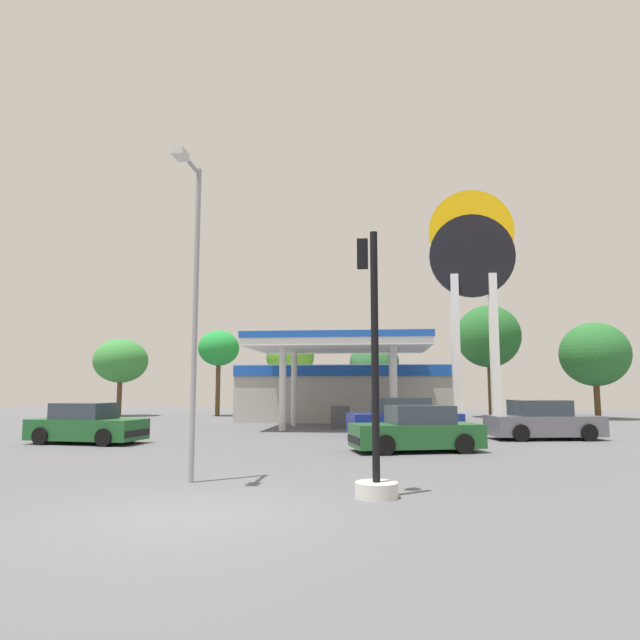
{
  "coord_description": "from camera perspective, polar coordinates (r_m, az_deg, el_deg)",
  "views": [
    {
      "loc": [
        3.03,
        -8.92,
        1.99
      ],
      "look_at": [
        0.95,
        10.98,
        4.38
      ],
      "focal_mm": 31.8,
      "sensor_mm": 36.0,
      "label": 1
    }
  ],
  "objects": [
    {
      "name": "tree_2",
      "position": [
        39.62,
        -3.02,
        -3.77
      ],
      "size": [
        3.33,
        3.33,
        5.57
      ],
      "color": "brown",
      "rests_on": "ground"
    },
    {
      "name": "car_1",
      "position": [
        23.89,
        21.54,
        -9.48
      ],
      "size": [
        4.44,
        2.45,
        1.51
      ],
      "color": "black",
      "rests_on": "ground"
    },
    {
      "name": "tree_5",
      "position": [
        40.39,
        25.91,
        -3.13
      ],
      "size": [
        4.3,
        4.3,
        6.16
      ],
      "color": "brown",
      "rests_on": "ground"
    },
    {
      "name": "tree_3",
      "position": [
        39.74,
        5.48,
        -4.29
      ],
      "size": [
        3.43,
        3.43,
        5.24
      ],
      "color": "brown",
      "rests_on": "ground"
    },
    {
      "name": "gas_station",
      "position": [
        34.33,
        2.77,
        -6.9
      ],
      "size": [
        12.67,
        13.83,
        4.51
      ],
      "color": "#ADA89E",
      "rests_on": "ground"
    },
    {
      "name": "tree_4",
      "position": [
        39.98,
        16.59,
        -1.6
      ],
      "size": [
        4.28,
        4.28,
        7.54
      ],
      "color": "brown",
      "rests_on": "ground"
    },
    {
      "name": "ground_plane",
      "position": [
        9.63,
        -13.2,
        -18.57
      ],
      "size": [
        90.0,
        90.0,
        0.0
      ],
      "primitive_type": "plane",
      "color": "#56565B",
      "rests_on": "ground"
    },
    {
      "name": "car_3",
      "position": [
        22.32,
        -22.42,
        -9.74
      ],
      "size": [
        4.21,
        2.23,
        1.44
      ],
      "color": "black",
      "rests_on": "ground"
    },
    {
      "name": "station_pole_sign",
      "position": [
        31.23,
        15.1,
        4.63
      ],
      "size": [
        4.49,
        0.56,
        12.57
      ],
      "color": "white",
      "rests_on": "ground"
    },
    {
      "name": "car_0",
      "position": [
        18.33,
        9.68,
        -10.92
      ],
      "size": [
        4.29,
        2.67,
        1.43
      ],
      "color": "black",
      "rests_on": "ground"
    },
    {
      "name": "car_2",
      "position": [
        23.41,
        8.41,
        -9.86
      ],
      "size": [
        4.75,
        2.86,
        1.59
      ],
      "color": "black",
      "rests_on": "ground"
    },
    {
      "name": "tree_1",
      "position": [
        41.06,
        -10.16,
        -2.86
      ],
      "size": [
        2.9,
        2.9,
        6.06
      ],
      "color": "brown",
      "rests_on": "ground"
    },
    {
      "name": "corner_streetlamp",
      "position": [
        12.55,
        -12.69,
        3.22
      ],
      "size": [
        0.24,
        1.48,
        6.88
      ],
      "color": "gray",
      "rests_on": "ground"
    },
    {
      "name": "tree_0",
      "position": [
        42.55,
        -19.42,
        -3.91
      ],
      "size": [
        3.76,
        3.76,
        5.42
      ],
      "color": "brown",
      "rests_on": "ground"
    },
    {
      "name": "traffic_signal_1",
      "position": [
        10.68,
        5.49,
        -9.87
      ],
      "size": [
        0.79,
        0.79,
        4.96
      ],
      "color": "silver",
      "rests_on": "ground"
    }
  ]
}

